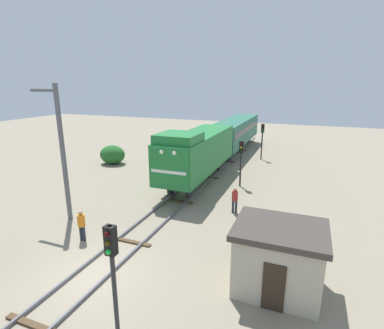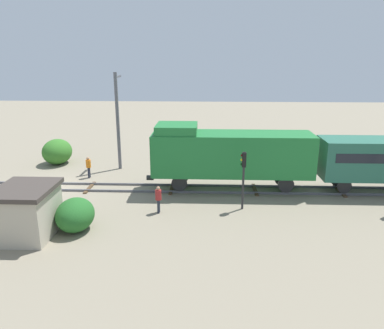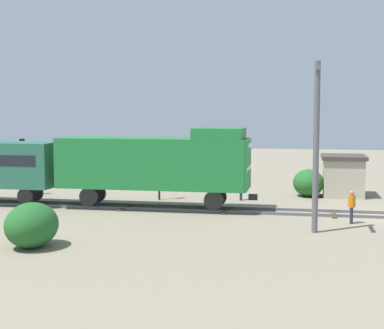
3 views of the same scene
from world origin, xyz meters
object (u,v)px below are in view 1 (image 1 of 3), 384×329
object	(u,v)px
locomotive	(197,151)
traffic_signal_mid	(241,155)
relay_hut	(278,258)
traffic_signal_near	(112,266)
worker_near_track	(81,223)
catenary_mast	(62,150)
passenger_car_leading	(236,130)
traffic_signal_far	(262,135)
worker_by_signal	(235,198)

from	to	relation	value
locomotive	traffic_signal_mid	size ratio (longest dim) A/B	3.16
locomotive	relay_hut	bearing A→B (deg)	-55.79
traffic_signal_near	worker_near_track	size ratio (longest dim) A/B	2.46
worker_near_track	catenary_mast	size ratio (longest dim) A/B	0.21
passenger_car_leading	catenary_mast	distance (m)	22.93
traffic_signal_near	traffic_signal_far	xyz separation A→B (m)	(0.40, 25.95, -0.23)
traffic_signal_mid	catenary_mast	bearing A→B (deg)	-131.24
worker_near_track	worker_by_signal	xyz separation A→B (m)	(6.60, 6.36, 0.00)
passenger_car_leading	traffic_signal_far	size ratio (longest dim) A/B	3.64
locomotive	traffic_signal_near	distance (m)	16.04
passenger_car_leading	traffic_signal_mid	xyz separation A→B (m)	(3.40, -12.64, 0.04)
locomotive	traffic_signal_mid	world-z (taller)	locomotive
passenger_car_leading	worker_near_track	size ratio (longest dim) A/B	8.24
locomotive	traffic_signal_far	size ratio (longest dim) A/B	3.02
passenger_car_leading	traffic_signal_near	world-z (taller)	traffic_signal_near
worker_near_track	traffic_signal_far	bearing A→B (deg)	61.52
passenger_car_leading	worker_near_track	world-z (taller)	passenger_car_leading
worker_near_track	catenary_mast	world-z (taller)	catenary_mast
passenger_car_leading	traffic_signal_near	distance (m)	29.23
catenary_mast	worker_near_track	bearing A→B (deg)	-35.27
traffic_signal_mid	worker_near_track	distance (m)	13.01
traffic_signal_near	worker_by_signal	world-z (taller)	traffic_signal_near
traffic_signal_near	traffic_signal_mid	distance (m)	16.42
passenger_car_leading	traffic_signal_mid	size ratio (longest dim) A/B	3.82
passenger_car_leading	traffic_signal_near	bearing A→B (deg)	-83.72
passenger_car_leading	worker_by_signal	xyz separation A→B (m)	(4.20, -17.82, -1.53)
passenger_car_leading	catenary_mast	size ratio (longest dim) A/B	1.74
passenger_car_leading	worker_near_track	bearing A→B (deg)	-95.67
traffic_signal_near	relay_hut	xyz separation A→B (m)	(4.30, 4.69, -1.52)
passenger_car_leading	traffic_signal_far	distance (m)	4.76
traffic_signal_far	worker_by_signal	bearing A→B (deg)	-87.67
traffic_signal_far	worker_near_track	bearing A→B (deg)	-105.89
worker_near_track	catenary_mast	xyz separation A→B (m)	(-2.66, 1.88, 3.27)
relay_hut	catenary_mast	bearing A→B (deg)	170.64
locomotive	traffic_signal_far	xyz separation A→B (m)	(3.60, 10.23, -0.09)
traffic_signal_mid	traffic_signal_far	world-z (taller)	traffic_signal_far
traffic_signal_mid	worker_by_signal	distance (m)	5.47
traffic_signal_near	worker_by_signal	size ratio (longest dim) A/B	2.46
worker_near_track	worker_by_signal	distance (m)	9.16
traffic_signal_mid	worker_by_signal	bearing A→B (deg)	-81.22
passenger_car_leading	traffic_signal_near	xyz separation A→B (m)	(3.20, -29.06, 0.39)
passenger_car_leading	traffic_signal_far	xyz separation A→B (m)	(3.60, -3.10, 0.16)
locomotive	relay_hut	world-z (taller)	locomotive
worker_near_track	traffic_signal_near	bearing A→B (deg)	-53.65
worker_near_track	locomotive	bearing A→B (deg)	64.93
locomotive	catenary_mast	xyz separation A→B (m)	(-5.06, -8.96, 1.49)
traffic_signal_mid	traffic_signal_far	size ratio (longest dim) A/B	0.95
traffic_signal_near	worker_by_signal	xyz separation A→B (m)	(1.00, 11.24, -1.92)
traffic_signal_far	worker_near_track	world-z (taller)	traffic_signal_far
relay_hut	traffic_signal_mid	bearing A→B (deg)	109.28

